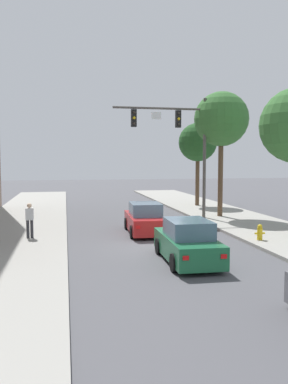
% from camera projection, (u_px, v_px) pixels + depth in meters
% --- Properties ---
extents(ground_plane, '(120.00, 120.00, 0.00)m').
position_uv_depth(ground_plane, '(161.00, 247.00, 17.20)').
color(ground_plane, '#4C4C51').
extents(sidewalk_left, '(5.00, 60.00, 0.15)m').
position_uv_depth(sidewalk_left, '(4.00, 253.00, 15.93)').
color(sidewalk_left, '#99968E').
rests_on(sidewalk_left, ground).
extents(traffic_signal_mast, '(5.90, 0.38, 7.50)m').
position_uv_depth(traffic_signal_mast, '(180.00, 136.00, 24.47)').
color(traffic_signal_mast, '#514C47').
rests_on(traffic_signal_mast, sidewalk_right).
extents(car_lead_red, '(1.98, 4.31, 1.60)m').
position_uv_depth(car_lead_red, '(145.00, 219.00, 20.50)').
color(car_lead_red, '#B21E1E').
rests_on(car_lead_red, ground).
extents(car_following_green, '(1.93, 4.29, 1.60)m').
position_uv_depth(car_following_green, '(187.00, 243.00, 14.74)').
color(car_following_green, '#1E663D').
rests_on(car_following_green, ground).
extents(pedestrian_sidewalk_left_walker, '(0.36, 0.22, 1.64)m').
position_uv_depth(pedestrian_sidewalk_left_walker, '(30.00, 219.00, 18.47)').
color(pedestrian_sidewalk_left_walker, '#333338').
rests_on(pedestrian_sidewalk_left_walker, sidewalk_left).
extents(fire_hydrant, '(0.48, 0.24, 0.72)m').
position_uv_depth(fire_hydrant, '(260.00, 232.00, 18.07)').
color(fire_hydrant, gold).
rests_on(fire_hydrant, sidewalk_right).
extents(street_tree_second, '(3.49, 3.49, 8.02)m').
position_uv_depth(street_tree_second, '(221.00, 120.00, 25.33)').
color(street_tree_second, brown).
rests_on(street_tree_second, sidewalk_right).
extents(street_tree_third, '(3.07, 3.07, 6.61)m').
position_uv_depth(street_tree_third, '(198.00, 143.00, 31.53)').
color(street_tree_third, brown).
rests_on(street_tree_third, sidewalk_right).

